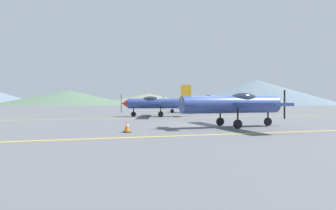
{
  "coord_description": "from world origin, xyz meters",
  "views": [
    {
      "loc": [
        -6.59,
        -15.82,
        1.52
      ],
      "look_at": [
        0.29,
        10.0,
        1.2
      ],
      "focal_mm": 28.44,
      "sensor_mm": 36.0,
      "label": 1
    }
  ],
  "objects_px": {
    "airplane_near": "(235,104)",
    "traffic_cone_front": "(127,127)",
    "airplane_far": "(188,103)",
    "airplane_mid": "(156,103)"
  },
  "relations": [
    {
      "from": "airplane_far",
      "to": "traffic_cone_front",
      "type": "bearing_deg",
      "value": -116.43
    },
    {
      "from": "airplane_mid",
      "to": "airplane_far",
      "type": "height_order",
      "value": "same"
    },
    {
      "from": "airplane_mid",
      "to": "traffic_cone_front",
      "type": "distance_m",
      "value": 14.15
    },
    {
      "from": "airplane_near",
      "to": "airplane_far",
      "type": "bearing_deg",
      "value": 78.68
    },
    {
      "from": "airplane_mid",
      "to": "airplane_far",
      "type": "distance_m",
      "value": 10.33
    },
    {
      "from": "airplane_near",
      "to": "airplane_mid",
      "type": "bearing_deg",
      "value": 100.17
    },
    {
      "from": "airplane_mid",
      "to": "airplane_near",
      "type": "bearing_deg",
      "value": -79.83
    },
    {
      "from": "airplane_near",
      "to": "airplane_far",
      "type": "distance_m",
      "value": 20.86
    },
    {
      "from": "traffic_cone_front",
      "to": "airplane_mid",
      "type": "bearing_deg",
      "value": 71.68
    },
    {
      "from": "airplane_near",
      "to": "traffic_cone_front",
      "type": "distance_m",
      "value": 6.82
    }
  ]
}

